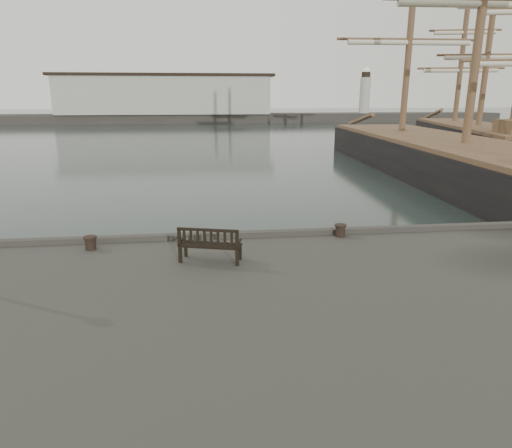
{
  "coord_description": "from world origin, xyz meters",
  "views": [
    {
      "loc": [
        -0.55,
        -14.8,
        6.2
      ],
      "look_at": [
        1.18,
        -0.5,
        2.1
      ],
      "focal_mm": 32.0,
      "sensor_mm": 36.0,
      "label": 1
    }
  ],
  "objects": [
    {
      "name": "bollard_right",
      "position": [
        4.05,
        -0.5,
        1.77
      ],
      "size": [
        0.5,
        0.5,
        0.42
      ],
      "primitive_type": "cylinder",
      "rotation": [
        0.0,
        0.0,
        -0.29
      ],
      "color": "black",
      "rests_on": "quay"
    },
    {
      "name": "tall_ship_far",
      "position": [
        30.27,
        33.64,
        0.86
      ],
      "size": [
        13.28,
        31.32,
        26.26
      ],
      "rotation": [
        0.0,
        0.0,
        -0.23
      ],
      "color": "black",
      "rests_on": "ground"
    },
    {
      "name": "tall_ship_main",
      "position": [
        18.4,
        16.27,
        0.8
      ],
      "size": [
        10.34,
        42.89,
        31.92
      ],
      "rotation": [
        0.0,
        0.0,
        -0.04
      ],
      "color": "black",
      "rests_on": "ground"
    },
    {
      "name": "ground",
      "position": [
        0.0,
        0.0,
        0.0
      ],
      "size": [
        400.0,
        400.0,
        0.0
      ],
      "primitive_type": "plane",
      "color": "black",
      "rests_on": "ground"
    },
    {
      "name": "bollard_left",
      "position": [
        -4.03,
        -0.87,
        1.77
      ],
      "size": [
        0.5,
        0.5,
        0.42
      ],
      "primitive_type": "cylinder",
      "rotation": [
        0.0,
        0.0,
        -0.28
      ],
      "color": "black",
      "rests_on": "quay"
    },
    {
      "name": "bench",
      "position": [
        -0.37,
        -2.37,
        1.88
      ],
      "size": [
        1.86,
        1.06,
        1.01
      ],
      "rotation": [
        0.0,
        0.0,
        -0.27
      ],
      "color": "black",
      "rests_on": "quay"
    },
    {
      "name": "breakwater",
      "position": [
        -4.56,
        92.0,
        4.3
      ],
      "size": [
        140.0,
        9.5,
        12.2
      ],
      "color": "#383530",
      "rests_on": "ground"
    }
  ]
}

